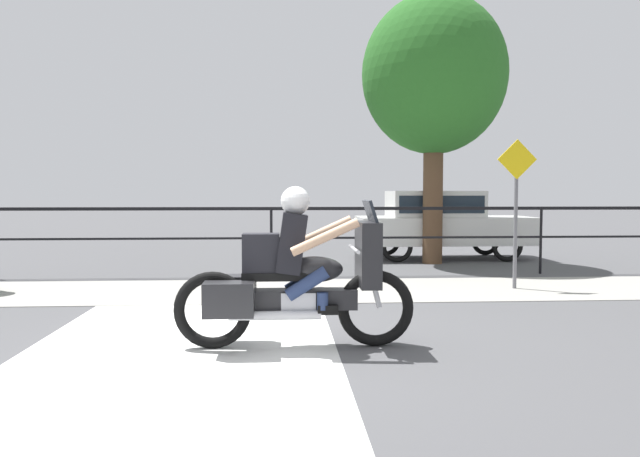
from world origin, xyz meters
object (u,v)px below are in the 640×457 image
parked_car (440,220)px  street_sign (516,197)px  tree_behind_sign (434,76)px  motorcycle (296,277)px

parked_car → street_sign: bearing=-86.3°
parked_car → tree_behind_sign: (-0.41, -0.93, 3.13)m
tree_behind_sign → parked_car: bearing=66.4°
motorcycle → tree_behind_sign: tree_behind_sign is taller
street_sign → motorcycle: bearing=-135.3°
motorcycle → parked_car: motorcycle is taller
motorcycle → parked_car: (3.55, 8.11, 0.19)m
street_sign → tree_behind_sign: bearing=97.1°
street_sign → tree_behind_sign: size_ratio=0.41×
tree_behind_sign → motorcycle: bearing=-113.6°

